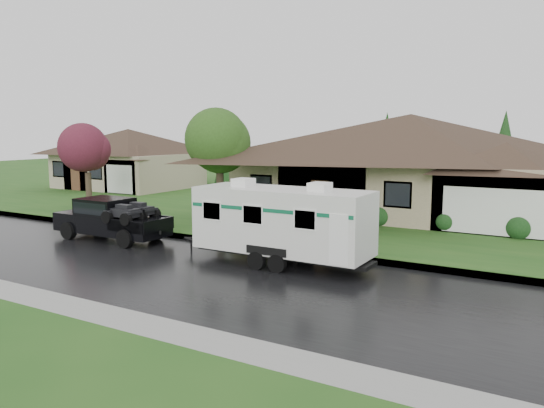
{
  "coord_description": "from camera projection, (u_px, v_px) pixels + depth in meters",
  "views": [
    {
      "loc": [
        10.5,
        -16.0,
        4.84
      ],
      "look_at": [
        -0.04,
        2.0,
        1.93
      ],
      "focal_mm": 35.0,
      "sensor_mm": 36.0,
      "label": 1
    }
  ],
  "objects": [
    {
      "name": "house_main",
      "position": [
        414.0,
        153.0,
        29.78
      ],
      "size": [
        19.44,
        10.8,
        6.9
      ],
      "color": "gray",
      "rests_on": "lawn"
    },
    {
      "name": "road",
      "position": [
        213.0,
        275.0,
        17.89
      ],
      "size": [
        140.0,
        8.0,
        0.01
      ],
      "primitive_type": "cube",
      "color": "black",
      "rests_on": "ground"
    },
    {
      "name": "house_far",
      "position": [
        129.0,
        153.0,
        43.64
      ],
      "size": [
        10.8,
        8.64,
        5.8
      ],
      "color": "tan",
      "rests_on": "lawn"
    },
    {
      "name": "curb",
      "position": [
        276.0,
        249.0,
        21.51
      ],
      "size": [
        140.0,
        0.5,
        0.15
      ],
      "primitive_type": "cube",
      "color": "gray",
      "rests_on": "ground"
    },
    {
      "name": "tree_red",
      "position": [
        87.0,
        152.0,
        31.86
      ],
      "size": [
        2.97,
        2.97,
        4.92
      ],
      "color": "#382B1E",
      "rests_on": "lawn"
    },
    {
      "name": "ground",
      "position": [
        246.0,
        262.0,
        19.6
      ],
      "size": [
        140.0,
        140.0,
        0.0
      ],
      "primitive_type": "plane",
      "color": "#215019",
      "rests_on": "ground"
    },
    {
      "name": "lawn",
      "position": [
        380.0,
        209.0,
        32.41
      ],
      "size": [
        140.0,
        26.0,
        0.15
      ],
      "primitive_type": "cube",
      "color": "#215019",
      "rests_on": "ground"
    },
    {
      "name": "tree_left_green",
      "position": [
        219.0,
        144.0,
        28.0
      ],
      "size": [
        3.47,
        3.47,
        5.75
      ],
      "color": "#382B1E",
      "rests_on": "lawn"
    },
    {
      "name": "pickup_truck",
      "position": [
        110.0,
        218.0,
        23.55
      ],
      "size": [
        5.54,
        2.1,
        1.85
      ],
      "color": "black",
      "rests_on": "ground"
    },
    {
      "name": "shrub_row",
      "position": [
        381.0,
        215.0,
        26.46
      ],
      "size": [
        13.6,
        1.0,
        1.0
      ],
      "color": "#143814",
      "rests_on": "lawn"
    },
    {
      "name": "travel_trailer",
      "position": [
        282.0,
        220.0,
        19.06
      ],
      "size": [
        6.83,
        2.4,
        3.06
      ],
      "color": "silver",
      "rests_on": "ground"
    }
  ]
}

